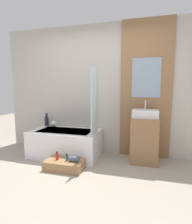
% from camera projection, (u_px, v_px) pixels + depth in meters
% --- Properties ---
extents(ground_plane, '(12.00, 12.00, 0.00)m').
position_uv_depth(ground_plane, '(71.00, 193.00, 2.24)').
color(ground_plane, '#A39989').
extents(wall_tiled_back, '(4.20, 0.06, 2.60)m').
position_uv_depth(wall_tiled_back, '(100.00, 90.00, 3.58)').
color(wall_tiled_back, '#B7B2A8').
rests_on(wall_tiled_back, ground_plane).
extents(wall_wood_accent, '(0.95, 0.04, 2.60)m').
position_uv_depth(wall_wood_accent, '(146.00, 89.00, 3.30)').
color(wall_wood_accent, '#8E6642').
rests_on(wall_wood_accent, ground_plane).
extents(bathtub, '(1.33, 0.76, 0.51)m').
position_uv_depth(bathtub, '(66.00, 143.00, 3.46)').
color(bathtub, white).
rests_on(bathtub, ground_plane).
extents(glass_shower_screen, '(0.01, 0.45, 1.17)m').
position_uv_depth(glass_shower_screen, '(95.00, 102.00, 3.06)').
color(glass_shower_screen, silver).
rests_on(glass_shower_screen, bathtub).
extents(wooden_step_bench, '(0.63, 0.33, 0.15)m').
position_uv_depth(wooden_step_bench, '(64.00, 165.00, 2.88)').
color(wooden_step_bench, '#997047').
rests_on(wooden_step_bench, ground_plane).
extents(vanity_cabinet, '(0.47, 0.48, 0.81)m').
position_uv_depth(vanity_cabinet, '(144.00, 140.00, 3.17)').
color(vanity_cabinet, '#8E6642').
rests_on(vanity_cabinet, ground_plane).
extents(sink, '(0.45, 0.30, 0.31)m').
position_uv_depth(sink, '(145.00, 114.00, 3.11)').
color(sink, white).
rests_on(sink, vanity_cabinet).
extents(vase_tall_dark, '(0.09, 0.09, 0.29)m').
position_uv_depth(vase_tall_dark, '(47.00, 121.00, 3.83)').
color(vase_tall_dark, '#2D1E33').
rests_on(vase_tall_dark, bathtub).
extents(vase_round_light, '(0.13, 0.13, 0.13)m').
position_uv_depth(vase_round_light, '(54.00, 124.00, 3.78)').
color(vase_round_light, silver).
rests_on(vase_round_light, bathtub).
extents(bottle_soap_primary, '(0.05, 0.05, 0.14)m').
position_uv_depth(bottle_soap_primary, '(57.00, 156.00, 2.90)').
color(bottle_soap_primary, red).
rests_on(bottle_soap_primary, wooden_step_bench).
extents(bottle_soap_secondary, '(0.04, 0.04, 0.12)m').
position_uv_depth(bottle_soap_secondary, '(67.00, 158.00, 2.85)').
color(bottle_soap_secondary, '#2D567A').
rests_on(bottle_soap_secondary, wooden_step_bench).
extents(towel_roll, '(0.16, 0.09, 0.09)m').
position_uv_depth(towel_roll, '(74.00, 159.00, 2.82)').
color(towel_roll, '#4C5666').
rests_on(towel_roll, wooden_step_bench).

